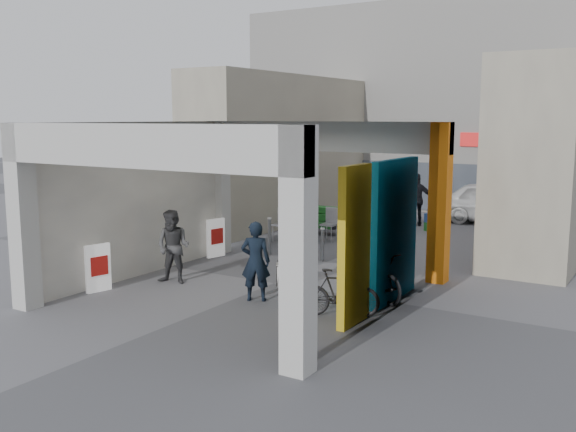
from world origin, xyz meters
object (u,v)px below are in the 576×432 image
Objects in this scene: border_collie at (284,274)px; bicycle_rear at (339,293)px; white_van at (497,203)px; man_elderly at (384,246)px; man_back_turned at (173,247)px; man_with_dog at (256,261)px; bicycle_front at (371,275)px; man_crates at (417,200)px; cafe_set at (305,228)px; produce_stand at (321,223)px.

bicycle_rear is at bearing -20.16° from border_collie.
border_collie is 11.02m from white_van.
man_elderly is 9.68m from white_van.
border_collie is at bearing 10.77° from man_back_turned.
white_van is (1.70, 12.05, -0.09)m from man_with_dog.
man_back_turned is at bearing 154.95° from white_van.
man_back_turned is 0.88× the size of bicycle_front.
bicycle_front is at bearing -23.13° from bicycle_rear.
man_back_turned is 10.14m from man_crates.
border_collie is at bearing 34.30° from bicycle_rear.
produce_stand is (-0.14, 1.21, -0.02)m from cafe_set.
white_van is (1.79, 10.86, 0.44)m from border_collie.
cafe_set is 1.29× the size of produce_stand.
cafe_set reaches higher than border_collie.
cafe_set is 6.29m from bicycle_front.
bicycle_front is at bearing -72.10° from man_elderly.
bicycle_rear is (0.00, -1.41, -0.04)m from bicycle_front.
man_elderly reaches higher than man_back_turned.
white_van is at bearing 56.20° from cafe_set.
produce_stand is 0.84× the size of bicycle_rear.
man_with_dog is 0.87× the size of bicycle_front.
bicycle_front reaches higher than bicycle_rear.
man_back_turned reaches higher than border_collie.
cafe_set is 1.22m from produce_stand.
produce_stand is at bearing 124.28° from border_collie.
man_crates is 0.42× the size of white_van.
man_with_dog is 0.91× the size of man_crates.
man_back_turned reaches higher than white_van.
produce_stand is 0.77× the size of man_back_turned.
man_elderly reaches higher than white_van.
bicycle_rear reaches higher than produce_stand.
man_with_dog reaches higher than white_van.
man_back_turned is at bearing 59.00° from man_crates.
cafe_set is 4.60m from man_crates.
man_crates reaches higher than man_elderly.
border_collie is 1.30m from man_with_dog.
white_van is (4.20, 4.84, 0.38)m from produce_stand.
border_collie is 0.39× the size of man_crates.
white_van is (3.99, 11.88, -0.10)m from man_back_turned.
cafe_set is 0.39× the size of white_van.
man_back_turned is at bearing -70.43° from produce_stand.
produce_stand is at bearing 77.71° from man_back_turned.
man_elderly reaches higher than bicycle_rear.
cafe_set is at bearing 127.72° from border_collie.
bicycle_rear is at bearing 151.59° from man_with_dog.
man_crates reaches higher than man_back_turned.
white_van is (-0.18, 10.71, 0.23)m from bicycle_front.
bicycle_front is (0.17, -1.03, -0.39)m from man_elderly.
man_back_turned is 4.20m from bicycle_rear.
man_crates is 10.49m from bicycle_rear.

